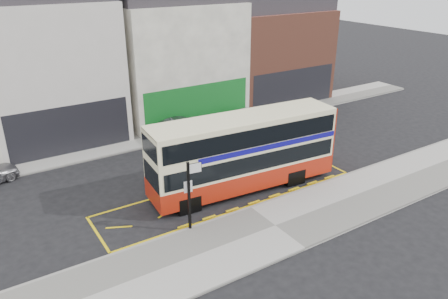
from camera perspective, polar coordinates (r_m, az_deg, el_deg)
ground at (r=21.91m, az=2.91°, el=-7.40°), size 120.00×120.00×0.00m
pavement at (r=20.33m, az=6.71°, el=-9.98°), size 40.00×4.00×0.15m
kerb at (r=21.61m, az=3.50°, el=-7.65°), size 40.00×0.15×0.15m
far_pavement at (r=30.58m, az=-9.04°, el=1.74°), size 50.00×3.00×0.15m
road_markings at (r=23.05m, az=0.61°, el=-5.68°), size 14.00×3.40×0.01m
terrace_left at (r=31.31m, az=-22.13°, el=10.87°), size 8.00×8.01×11.80m
terrace_green_shop at (r=34.12m, az=-6.89°, el=12.86°), size 9.00×8.01×11.30m
terrace_right at (r=38.89m, az=5.46°, el=13.46°), size 9.00×8.01×10.30m
double_decker_bus at (r=22.68m, az=2.68°, el=-0.25°), size 10.28×3.16×4.04m
bus_stop_post at (r=19.07m, az=-4.45°, el=-5.24°), size 0.80×0.20×3.26m
car_grey at (r=29.82m, az=-5.23°, el=2.70°), size 4.43×1.64×1.45m
car_white at (r=32.05m, az=3.31°, el=4.18°), size 5.02×2.93×1.37m
street_tree_right at (r=33.32m, az=0.01°, el=9.79°), size 2.29×2.29×4.95m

